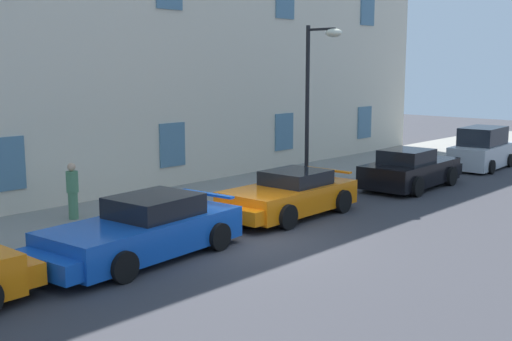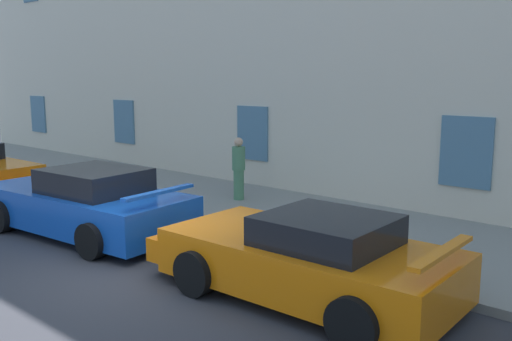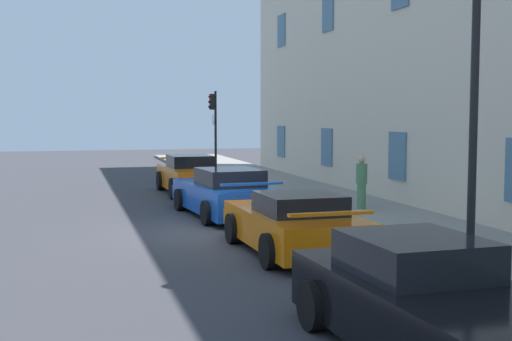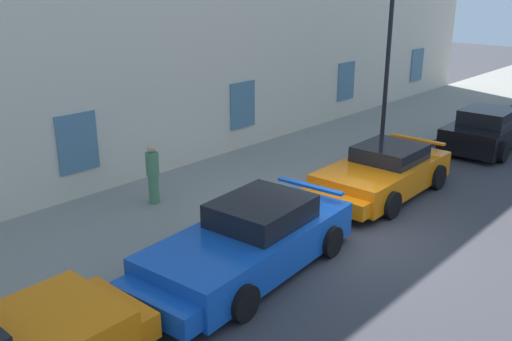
{
  "view_description": "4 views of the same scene",
  "coord_description": "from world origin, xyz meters",
  "px_view_note": "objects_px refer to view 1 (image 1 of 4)",
  "views": [
    {
      "loc": [
        -11.35,
        -10.77,
        4.3
      ],
      "look_at": [
        1.28,
        0.79,
        1.51
      ],
      "focal_mm": 45.43,
      "sensor_mm": 36.0,
      "label": 1
    },
    {
      "loc": [
        7.27,
        -5.37,
        3.18
      ],
      "look_at": [
        1.03,
        1.78,
        1.56
      ],
      "focal_mm": 39.14,
      "sensor_mm": 36.0,
      "label": 2
    },
    {
      "loc": [
        16.01,
        -3.62,
        2.88
      ],
      "look_at": [
        -0.96,
        1.1,
        1.42
      ],
      "focal_mm": 47.24,
      "sensor_mm": 36.0,
      "label": 3
    },
    {
      "loc": [
        -9.85,
        -6.11,
        5.51
      ],
      "look_at": [
        -0.79,
        2.2,
        1.26
      ],
      "focal_mm": 39.15,
      "sensor_mm": 36.0,
      "label": 4
    }
  ],
  "objects_px": {
    "sportscar_white_middle": "(286,196)",
    "pedestrian_admiring": "(73,190)",
    "hatchback_parked": "(482,150)",
    "sportscar_tail_end": "(412,170)",
    "sportscar_yellow_flank": "(138,233)",
    "street_lamp": "(318,76)"
  },
  "relations": [
    {
      "from": "sportscar_yellow_flank",
      "to": "hatchback_parked",
      "type": "height_order",
      "value": "hatchback_parked"
    },
    {
      "from": "sportscar_yellow_flank",
      "to": "pedestrian_admiring",
      "type": "xyz_separation_m",
      "value": [
        0.81,
        3.93,
        0.33
      ]
    },
    {
      "from": "sportscar_yellow_flank",
      "to": "street_lamp",
      "type": "distance_m",
      "value": 9.72
    },
    {
      "from": "street_lamp",
      "to": "sportscar_tail_end",
      "type": "bearing_deg",
      "value": -33.54
    },
    {
      "from": "street_lamp",
      "to": "hatchback_parked",
      "type": "bearing_deg",
      "value": -13.18
    },
    {
      "from": "hatchback_parked",
      "to": "sportscar_white_middle",
      "type": "bearing_deg",
      "value": 177.76
    },
    {
      "from": "pedestrian_admiring",
      "to": "sportscar_tail_end",
      "type": "bearing_deg",
      "value": -20.31
    },
    {
      "from": "sportscar_yellow_flank",
      "to": "pedestrian_admiring",
      "type": "relative_size",
      "value": 3.4
    },
    {
      "from": "hatchback_parked",
      "to": "street_lamp",
      "type": "xyz_separation_m",
      "value": [
        -8.76,
        2.05,
        3.16
      ]
    },
    {
      "from": "street_lamp",
      "to": "pedestrian_admiring",
      "type": "height_order",
      "value": "street_lamp"
    },
    {
      "from": "hatchback_parked",
      "to": "street_lamp",
      "type": "height_order",
      "value": "street_lamp"
    },
    {
      "from": "sportscar_yellow_flank",
      "to": "sportscar_white_middle",
      "type": "distance_m",
      "value": 5.43
    },
    {
      "from": "sportscar_white_middle",
      "to": "street_lamp",
      "type": "bearing_deg",
      "value": 24.05
    },
    {
      "from": "sportscar_white_middle",
      "to": "street_lamp",
      "type": "relative_size",
      "value": 0.85
    },
    {
      "from": "sportscar_white_middle",
      "to": "pedestrian_admiring",
      "type": "height_order",
      "value": "pedestrian_admiring"
    },
    {
      "from": "sportscar_white_middle",
      "to": "sportscar_tail_end",
      "type": "relative_size",
      "value": 0.99
    },
    {
      "from": "sportscar_tail_end",
      "to": "hatchback_parked",
      "type": "relative_size",
      "value": 1.2
    },
    {
      "from": "hatchback_parked",
      "to": "street_lamp",
      "type": "bearing_deg",
      "value": 166.82
    },
    {
      "from": "hatchback_parked",
      "to": "pedestrian_admiring",
      "type": "distance_m",
      "value": 17.41
    },
    {
      "from": "hatchback_parked",
      "to": "pedestrian_admiring",
      "type": "height_order",
      "value": "hatchback_parked"
    },
    {
      "from": "sportscar_white_middle",
      "to": "street_lamp",
      "type": "distance_m",
      "value": 5.12
    },
    {
      "from": "hatchback_parked",
      "to": "sportscar_yellow_flank",
      "type": "bearing_deg",
      "value": 179.19
    }
  ]
}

